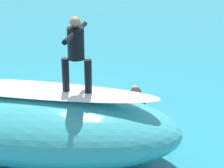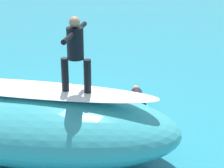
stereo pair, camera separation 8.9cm
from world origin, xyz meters
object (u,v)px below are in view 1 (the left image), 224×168
Objects in this scene: surfboard_paddling at (138,106)px; surfer_paddling at (139,101)px; surfer_riding at (76,49)px; surfboard_riding at (77,93)px.

surfer_paddling is at bearing -180.00° from surfboard_paddling.
surfer_riding reaches higher than surfboard_paddling.
surfer_paddling is (-0.01, 0.14, 0.18)m from surfboard_paddling.
surfboard_paddling is at bearing -106.57° from surfboard_riding.
surfer_riding is (0.00, 0.00, 0.91)m from surfboard_riding.
surfboard_riding is 1.24× the size of surfer_paddling.
surfer_paddling is (-1.49, -2.42, -2.16)m from surfer_riding.
surfboard_riding is 1.50× the size of surfer_riding.
surfer_riding is at bearing 146.15° from surfer_paddling.
surfboard_riding is 1.07× the size of surfboard_paddling.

